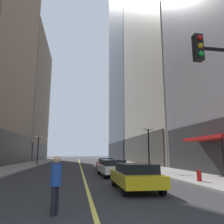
# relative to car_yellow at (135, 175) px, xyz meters

# --- Properties ---
(ground_plane) EXTENTS (200.00, 200.00, 0.00)m
(ground_plane) POSITION_rel_car_yellow_xyz_m (-2.39, 27.46, -0.72)
(ground_plane) COLOR #2D2D30
(sidewalk_left) EXTENTS (4.50, 78.00, 0.15)m
(sidewalk_left) POSITION_rel_car_yellow_xyz_m (-10.64, 27.46, -0.65)
(sidewalk_left) COLOR gray
(sidewalk_left) RESTS_ON ground
(sidewalk_right) EXTENTS (4.50, 78.00, 0.15)m
(sidewalk_right) POSITION_rel_car_yellow_xyz_m (5.86, 27.46, -0.65)
(sidewalk_right) COLOR gray
(sidewalk_right) RESTS_ON ground
(lane_centre_stripe) EXTENTS (0.16, 70.00, 0.01)m
(lane_centre_stripe) POSITION_rel_car_yellow_xyz_m (-2.39, 27.46, -0.72)
(lane_centre_stripe) COLOR #E5D64C
(lane_centre_stripe) RESTS_ON ground
(building_left_far) EXTENTS (12.14, 26.00, 35.46)m
(building_left_far) POSITION_rel_car_yellow_xyz_m (-18.86, 52.46, 16.94)
(building_left_far) COLOR gray
(building_left_far) RESTS_ON ground
(building_right_far) EXTENTS (13.41, 26.00, 64.92)m
(building_right_far) POSITION_rel_car_yellow_xyz_m (14.72, 52.46, 31.66)
(building_right_far) COLOR #4C515B
(building_right_far) RESTS_ON ground
(storefront_awning_right) EXTENTS (1.60, 5.29, 3.12)m
(storefront_awning_right) POSITION_rel_car_yellow_xyz_m (7.31, 4.61, 2.27)
(storefront_awning_right) COLOR #B21414
(storefront_awning_right) RESTS_ON ground
(car_yellow) EXTENTS (1.96, 4.45, 1.32)m
(car_yellow) POSITION_rel_car_yellow_xyz_m (0.00, 0.00, 0.00)
(car_yellow) COLOR yellow
(car_yellow) RESTS_ON ground
(car_white) EXTENTS (2.07, 4.65, 1.32)m
(car_white) POSITION_rel_car_yellow_xyz_m (-0.08, 6.85, 0.00)
(car_white) COLOR silver
(car_white) RESTS_ON ground
(car_red) EXTENTS (1.92, 4.10, 1.32)m
(car_red) POSITION_rel_car_yellow_xyz_m (0.19, 13.37, -0.00)
(car_red) COLOR #B21919
(car_red) RESTS_ON ground
(pedestrian_in_blue_hoodie) EXTENTS (0.46, 0.46, 1.74)m
(pedestrian_in_blue_hoodie) POSITION_rel_car_yellow_xyz_m (-3.60, -3.97, 0.30)
(pedestrian_in_blue_hoodie) COLOR black
(pedestrian_in_blue_hoodie) RESTS_ON ground
(street_lamp_left_far) EXTENTS (1.06, 0.36, 4.43)m
(street_lamp_left_far) POSITION_rel_car_yellow_xyz_m (-8.79, 23.29, 2.54)
(street_lamp_left_far) COLOR black
(street_lamp_left_far) RESTS_ON ground
(street_lamp_right_mid) EXTENTS (1.06, 0.36, 4.43)m
(street_lamp_right_mid) POSITION_rel_car_yellow_xyz_m (4.01, 9.62, 2.54)
(street_lamp_right_mid) COLOR black
(street_lamp_right_mid) RESTS_ON ground
(fire_hydrant_right) EXTENTS (0.28, 0.28, 0.80)m
(fire_hydrant_right) POSITION_rel_car_yellow_xyz_m (4.51, 1.68, -0.32)
(fire_hydrant_right) COLOR red
(fire_hydrant_right) RESTS_ON ground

